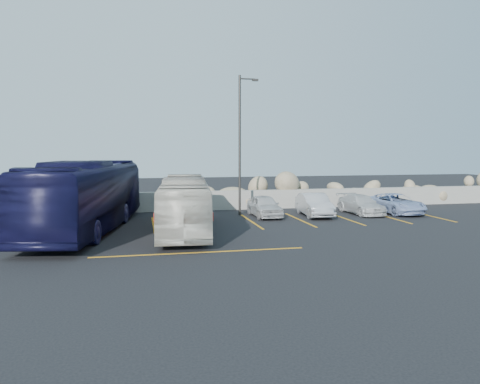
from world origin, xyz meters
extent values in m
plane|color=black|center=(0.00, 0.00, 0.00)|extent=(90.00, 90.00, 0.00)
cube|color=gray|center=(0.00, 12.00, 0.60)|extent=(60.00, 0.40, 1.20)
cube|color=orange|center=(-2.50, 7.00, 0.01)|extent=(0.12, 5.00, 0.01)
cube|color=orange|center=(2.60, 7.00, 0.01)|extent=(0.12, 5.00, 0.01)
cube|color=orange|center=(5.30, 7.00, 0.01)|extent=(0.12, 5.00, 0.01)
cube|color=orange|center=(7.90, 7.00, 0.01)|extent=(0.12, 5.00, 0.01)
cube|color=orange|center=(10.50, 7.00, 0.01)|extent=(0.12, 5.00, 0.01)
cube|color=orange|center=(13.10, 7.00, 0.01)|extent=(0.12, 5.00, 0.01)
cube|color=orange|center=(-1.00, 0.20, 0.01)|extent=(8.00, 0.12, 0.01)
cylinder|color=#322F2C|center=(2.50, 9.50, 4.00)|extent=(0.14, 0.14, 8.00)
cylinder|color=#322F2C|center=(2.95, 9.50, 7.80)|extent=(0.90, 0.08, 0.08)
cube|color=#322F2C|center=(3.40, 9.50, 7.75)|extent=(0.35, 0.18, 0.12)
imported|color=beige|center=(-1.14, 4.76, 1.28)|extent=(3.03, 9.32, 2.55)
imported|color=black|center=(-5.60, 5.78, 1.65)|extent=(4.83, 12.15, 3.30)
imported|color=beige|center=(3.74, 8.59, 0.61)|extent=(1.48, 3.60, 1.22)
imported|color=#B1B1B6|center=(6.60, 8.22, 0.64)|extent=(1.70, 4.01, 1.29)
imported|color=beige|center=(9.62, 8.49, 0.55)|extent=(1.77, 3.90, 1.11)
imported|color=#93A7D1|center=(11.76, 8.30, 0.58)|extent=(2.27, 4.34, 1.17)
camera|label=1|loc=(-3.10, -16.85, 3.88)|focal=35.00mm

